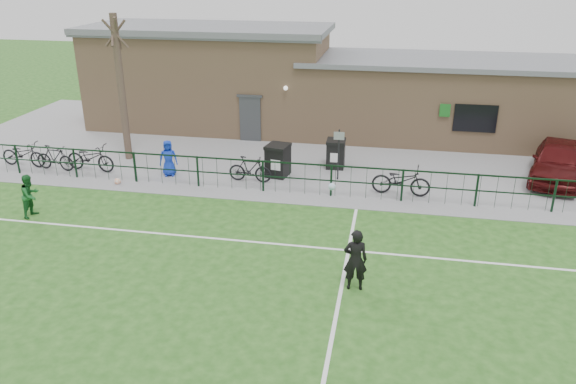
% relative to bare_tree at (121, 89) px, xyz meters
% --- Properties ---
extents(ground, '(90.00, 90.00, 0.00)m').
position_rel_bare_tree_xyz_m(ground, '(8.00, -10.50, -3.00)').
color(ground, '#214F17').
rests_on(ground, ground).
extents(paving_strip, '(34.00, 13.00, 0.02)m').
position_rel_bare_tree_xyz_m(paving_strip, '(8.00, 3.00, -2.99)').
color(paving_strip, gray).
rests_on(paving_strip, ground).
extents(pitch_line_touch, '(28.00, 0.10, 0.01)m').
position_rel_bare_tree_xyz_m(pitch_line_touch, '(8.00, -2.70, -3.00)').
color(pitch_line_touch, white).
rests_on(pitch_line_touch, ground).
extents(pitch_line_mid, '(28.00, 0.10, 0.01)m').
position_rel_bare_tree_xyz_m(pitch_line_mid, '(8.00, -6.50, -3.00)').
color(pitch_line_mid, white).
rests_on(pitch_line_mid, ground).
extents(pitch_line_perp, '(0.10, 16.00, 0.01)m').
position_rel_bare_tree_xyz_m(pitch_line_perp, '(10.00, -10.50, -3.00)').
color(pitch_line_perp, white).
rests_on(pitch_line_perp, ground).
extents(perimeter_fence, '(28.00, 0.10, 1.20)m').
position_rel_bare_tree_xyz_m(perimeter_fence, '(8.00, -2.50, -2.40)').
color(perimeter_fence, black).
rests_on(perimeter_fence, ground).
extents(bare_tree, '(0.30, 0.30, 6.00)m').
position_rel_bare_tree_xyz_m(bare_tree, '(0.00, 0.00, 0.00)').
color(bare_tree, '#443329').
rests_on(bare_tree, ground).
extents(wheelie_bin_left, '(0.93, 1.02, 1.18)m').
position_rel_bare_tree_xyz_m(wheelie_bin_left, '(6.71, -0.84, -2.39)').
color(wheelie_bin_left, black).
rests_on(wheelie_bin_left, paving_strip).
extents(wheelie_bin_right, '(0.74, 0.83, 1.08)m').
position_rel_bare_tree_xyz_m(wheelie_bin_right, '(8.83, 0.57, -2.44)').
color(wheelie_bin_right, black).
rests_on(wheelie_bin_right, paving_strip).
extents(sign_post, '(0.07, 0.07, 2.00)m').
position_rel_bare_tree_xyz_m(sign_post, '(9.07, -0.82, -1.98)').
color(sign_post, black).
rests_on(sign_post, paving_strip).
extents(car_maroon, '(3.00, 4.80, 1.52)m').
position_rel_bare_tree_xyz_m(car_maroon, '(17.35, 0.74, -2.22)').
color(car_maroon, '#440C0C').
rests_on(car_maroon, paving_strip).
extents(bicycle_a, '(2.01, 0.80, 1.04)m').
position_rel_bare_tree_xyz_m(bicycle_a, '(-3.79, -1.71, -2.46)').
color(bicycle_a, black).
rests_on(bicycle_a, paving_strip).
extents(bicycle_b, '(1.75, 0.64, 1.03)m').
position_rel_bare_tree_xyz_m(bicycle_b, '(-2.25, -1.89, -2.47)').
color(bicycle_b, black).
rests_on(bicycle_b, paving_strip).
extents(bicycle_c, '(2.16, 0.92, 1.11)m').
position_rel_bare_tree_xyz_m(bicycle_c, '(-0.80, -1.70, -2.43)').
color(bicycle_c, black).
rests_on(bicycle_c, paving_strip).
extents(bicycle_d, '(1.70, 0.55, 1.01)m').
position_rel_bare_tree_xyz_m(bicycle_d, '(5.80, -1.69, -2.48)').
color(bicycle_d, black).
rests_on(bicycle_d, paving_strip).
extents(bicycle_e, '(2.13, 0.87, 1.09)m').
position_rel_bare_tree_xyz_m(bicycle_e, '(11.46, -1.92, -2.43)').
color(bicycle_e, black).
rests_on(bicycle_e, paving_strip).
extents(spectator_child, '(0.81, 0.66, 1.43)m').
position_rel_bare_tree_xyz_m(spectator_child, '(2.49, -1.61, -2.27)').
color(spectator_child, '#1332B8').
rests_on(spectator_child, paving_strip).
extents(goalkeeper_kick, '(1.41, 3.29, 1.72)m').
position_rel_bare_tree_xyz_m(goalkeeper_kick, '(10.30, -8.45, -2.14)').
color(goalkeeper_kick, black).
rests_on(goalkeeper_kick, ground).
extents(outfield_player, '(0.62, 0.76, 1.46)m').
position_rel_bare_tree_xyz_m(outfield_player, '(-0.53, -6.02, -2.27)').
color(outfield_player, '#1A5C26').
rests_on(outfield_player, ground).
extents(ball_ground, '(0.24, 0.24, 0.24)m').
position_rel_bare_tree_xyz_m(ball_ground, '(0.90, -2.85, -2.88)').
color(ball_ground, white).
rests_on(ball_ground, ground).
extents(clubhouse, '(24.25, 5.40, 4.96)m').
position_rel_bare_tree_xyz_m(clubhouse, '(7.12, 6.00, -0.78)').
color(clubhouse, tan).
rests_on(clubhouse, ground).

